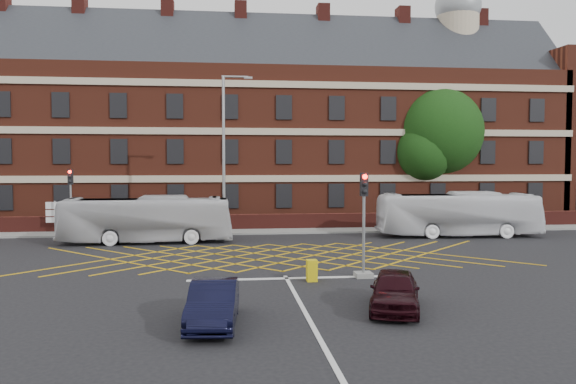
{
  "coord_description": "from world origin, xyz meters",
  "views": [
    {
      "loc": [
        -2.52,
        -25.82,
        4.69
      ],
      "look_at": [
        0.64,
        1.5,
        3.25
      ],
      "focal_mm": 35.0,
      "sensor_mm": 36.0,
      "label": 1
    }
  ],
  "objects": [
    {
      "name": "victorian_building",
      "position": [
        0.25,
        22.0,
        7.84
      ],
      "size": [
        51.0,
        12.17,
        20.4
      ],
      "color": "maroon",
      "rests_on": "ground"
    },
    {
      "name": "bus_right",
      "position": [
        12.29,
        8.17,
        1.42
      ],
      "size": [
        10.36,
        3.13,
        2.84
      ],
      "primitive_type": "imported",
      "rotation": [
        0.0,
        0.0,
        1.5
      ],
      "color": "white",
      "rests_on": "ground"
    },
    {
      "name": "traffic_light_far",
      "position": [
        -11.98,
        10.39,
        1.76
      ],
      "size": [
        0.7,
        0.7,
        4.27
      ],
      "color": "slate",
      "rests_on": "ground"
    },
    {
      "name": "boundary_wall",
      "position": [
        0.0,
        13.0,
        0.55
      ],
      "size": [
        56.0,
        0.5,
        1.1
      ],
      "primitive_type": "cube",
      "color": "#501A15",
      "rests_on": "ground"
    },
    {
      "name": "box_junction_hatching",
      "position": [
        0.0,
        2.0,
        0.01
      ],
      "size": [
        8.22,
        8.22,
        0.02
      ],
      "primitive_type": "cube",
      "rotation": [
        0.0,
        0.0,
        0.79
      ],
      "color": "#CC990C",
      "rests_on": "ground"
    },
    {
      "name": "street_lamp",
      "position": [
        -2.42,
        8.51,
        3.51
      ],
      "size": [
        2.25,
        1.0,
        9.94
      ],
      "color": "slate",
      "rests_on": "ground"
    },
    {
      "name": "traffic_light_near",
      "position": [
        3.16,
        -3.59,
        1.76
      ],
      "size": [
        0.7,
        0.7,
        4.27
      ],
      "color": "slate",
      "rests_on": "ground"
    },
    {
      "name": "car_navy",
      "position": [
        -2.83,
        -9.7,
        0.63
      ],
      "size": [
        1.59,
        3.9,
        1.26
      ],
      "primitive_type": "imported",
      "rotation": [
        0.0,
        0.0,
        -0.07
      ],
      "color": "black",
      "rests_on": "ground"
    },
    {
      "name": "ground",
      "position": [
        0.0,
        0.0,
        0.0
      ],
      "size": [
        120.0,
        120.0,
        0.0
      ],
      "primitive_type": "plane",
      "color": "black",
      "rests_on": "ground"
    },
    {
      "name": "car_maroon",
      "position": [
        2.87,
        -8.71,
        0.64
      ],
      "size": [
        2.6,
        4.03,
        1.28
      ],
      "primitive_type": "imported",
      "rotation": [
        0.0,
        0.0,
        -0.32
      ],
      "color": "black",
      "rests_on": "ground"
    },
    {
      "name": "deciduous_tree",
      "position": [
        14.42,
        17.29,
        6.63
      ],
      "size": [
        7.44,
        7.1,
        10.69
      ],
      "color": "black",
      "rests_on": "ground"
    },
    {
      "name": "bus_left",
      "position": [
        -6.98,
        7.53,
        1.38
      ],
      "size": [
        9.93,
        2.48,
        2.76
      ],
      "primitive_type": "imported",
      "rotation": [
        0.0,
        0.0,
        1.59
      ],
      "color": "silver",
      "rests_on": "ground"
    },
    {
      "name": "stop_line",
      "position": [
        0.0,
        -3.5,
        0.01
      ],
      "size": [
        8.0,
        0.3,
        0.02
      ],
      "primitive_type": "cube",
      "color": "silver",
      "rests_on": "ground"
    },
    {
      "name": "far_pavement",
      "position": [
        0.0,
        12.0,
        0.06
      ],
      "size": [
        60.0,
        3.0,
        0.12
      ],
      "primitive_type": "cube",
      "color": "slate",
      "rests_on": "ground"
    },
    {
      "name": "centre_line",
      "position": [
        0.0,
        -10.0,
        0.01
      ],
      "size": [
        0.15,
        14.0,
        0.02
      ],
      "primitive_type": "cube",
      "color": "silver",
      "rests_on": "ground"
    },
    {
      "name": "direction_signs",
      "position": [
        -13.5,
        12.21,
        1.38
      ],
      "size": [
        1.1,
        0.16,
        2.2
      ],
      "color": "gray",
      "rests_on": "ground"
    },
    {
      "name": "utility_cabinet",
      "position": [
        0.94,
        -4.08,
        0.42
      ],
      "size": [
        0.4,
        0.44,
        0.84
      ],
      "primitive_type": "cube",
      "color": "gold",
      "rests_on": "ground"
    }
  ]
}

